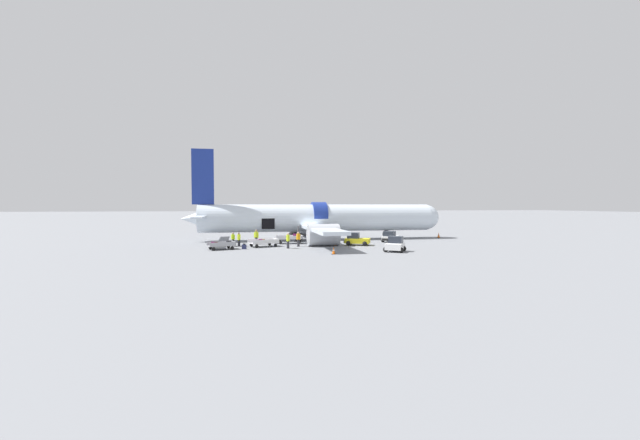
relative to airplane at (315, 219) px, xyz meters
The scene contains 17 objects.
ground_plane 4.36m from the airplane, 112.54° to the right, with size 500.00×500.00×0.00m, color slate.
airplane is the anchor object (origin of this frame).
baggage_tug_lead 16.50m from the airplane, 69.86° to the right, with size 2.74×2.88×1.59m.
baggage_tug_mid 9.30m from the airplane, 67.00° to the right, with size 3.39×2.80×1.50m.
baggage_tug_rear 10.75m from the airplane, 29.91° to the right, with size 3.06×3.29×1.44m.
baggage_cart_loading 11.19m from the airplane, 134.01° to the right, with size 4.25×2.81×0.89m.
baggage_cart_queued 6.65m from the airplane, 130.78° to the right, with size 4.27×2.05×1.21m.
baggage_cart_empty 15.89m from the airplane, 141.32° to the right, with size 3.87×2.51×0.95m.
ground_crew_loader_a 12.80m from the airplane, 151.69° to the right, with size 0.51×0.51×1.58m.
ground_crew_loader_b 12.75m from the airplane, 145.92° to the right, with size 0.40×0.57×1.65m.
ground_crew_driver 11.52m from the airplane, 116.21° to the right, with size 0.46×0.61×1.75m.
ground_crew_supervisor 9.98m from the airplane, 148.47° to the right, with size 0.60×0.57×1.83m.
ground_crew_helper 9.46m from the airplane, 112.93° to the right, with size 0.55×0.55×1.73m.
suitcase_on_tarmac_upright 14.28m from the airplane, 134.57° to the right, with size 0.51×0.41×0.62m.
safety_cone_nose 18.73m from the airplane, ahead, with size 0.53×0.53×0.77m.
safety_cone_engine_left 16.48m from the airplane, 94.18° to the right, with size 0.45×0.45×0.74m.
safety_cone_wingtip 8.96m from the airplane, 84.45° to the right, with size 0.57×0.57×0.66m.
Camera 1 is at (-8.92, -50.82, 4.92)m, focal length 22.00 mm.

